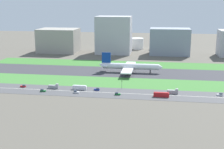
{
  "coord_description": "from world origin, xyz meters",
  "views": [
    {
      "loc": [
        49.11,
        -300.44,
        70.05
      ],
      "look_at": [
        9.06,
        -36.5,
        6.0
      ],
      "focal_mm": 49.04,
      "sensor_mm": 36.0,
      "label": 1
    }
  ],
  "objects_px": {
    "car_0": "(43,91)",
    "terminal_building": "(59,40)",
    "car_3": "(220,95)",
    "truck_1": "(173,92)",
    "bus_0": "(80,87)",
    "fuel_tank_centre": "(158,45)",
    "traffic_light": "(122,84)",
    "truck_0": "(54,87)",
    "car_2": "(117,94)",
    "airliner": "(129,66)",
    "bus_1": "(161,95)",
    "office_tower": "(170,42)",
    "hangar_building": "(114,35)",
    "fuel_tank_west": "(137,43)",
    "car_6": "(97,89)",
    "car_4": "(76,92)",
    "car_1": "(23,86)"
  },
  "relations": [
    {
      "from": "car_0",
      "to": "terminal_building",
      "type": "distance_m",
      "value": 198.91
    },
    {
      "from": "car_3",
      "to": "truck_1",
      "type": "xyz_separation_m",
      "value": [
        -35.29,
        -0.0,
        0.75
      ]
    },
    {
      "from": "bus_0",
      "to": "truck_1",
      "type": "xyz_separation_m",
      "value": [
        74.75,
        0.0,
        -0.15
      ]
    },
    {
      "from": "fuel_tank_centre",
      "to": "traffic_light",
      "type": "bearing_deg",
      "value": -97.39
    },
    {
      "from": "truck_0",
      "to": "car_0",
      "type": "relative_size",
      "value": 1.91
    },
    {
      "from": "car_2",
      "to": "fuel_tank_centre",
      "type": "height_order",
      "value": "fuel_tank_centre"
    },
    {
      "from": "airliner",
      "to": "bus_1",
      "type": "bearing_deg",
      "value": -67.81
    },
    {
      "from": "car_2",
      "to": "office_tower",
      "type": "distance_m",
      "value": 197.83
    },
    {
      "from": "bus_1",
      "to": "fuel_tank_centre",
      "type": "bearing_deg",
      "value": -89.13
    },
    {
      "from": "fuel_tank_centre",
      "to": "car_2",
      "type": "bearing_deg",
      "value": -97.12
    },
    {
      "from": "hangar_building",
      "to": "airliner",
      "type": "bearing_deg",
      "value": -74.25
    },
    {
      "from": "bus_0",
      "to": "traffic_light",
      "type": "xyz_separation_m",
      "value": [
        33.7,
        7.99,
        2.47
      ]
    },
    {
      "from": "car_0",
      "to": "fuel_tank_west",
      "type": "distance_m",
      "value": 244.09
    },
    {
      "from": "car_6",
      "to": "hangar_building",
      "type": "relative_size",
      "value": 0.09
    },
    {
      "from": "truck_1",
      "to": "terminal_building",
      "type": "bearing_deg",
      "value": 129.84
    },
    {
      "from": "car_0",
      "to": "car_3",
      "type": "bearing_deg",
      "value": -175.84
    },
    {
      "from": "car_3",
      "to": "car_0",
      "type": "xyz_separation_m",
      "value": [
        -137.48,
        -10.0,
        0.0
      ]
    },
    {
      "from": "bus_1",
      "to": "hangar_building",
      "type": "height_order",
      "value": "hangar_building"
    },
    {
      "from": "bus_1",
      "to": "fuel_tank_west",
      "type": "xyz_separation_m",
      "value": [
        -35.18,
        237.0,
        6.28
      ]
    },
    {
      "from": "hangar_building",
      "to": "traffic_light",
      "type": "bearing_deg",
      "value": -79.59
    },
    {
      "from": "fuel_tank_west",
      "to": "fuel_tank_centre",
      "type": "xyz_separation_m",
      "value": [
        31.57,
        0.0,
        -1.73
      ]
    },
    {
      "from": "airliner",
      "to": "bus_0",
      "type": "relative_size",
      "value": 5.6
    },
    {
      "from": "car_2",
      "to": "car_4",
      "type": "distance_m",
      "value": 32.69
    },
    {
      "from": "truck_0",
      "to": "car_4",
      "type": "distance_m",
      "value": 23.86
    },
    {
      "from": "traffic_light",
      "to": "fuel_tank_west",
      "type": "relative_size",
      "value": 0.37
    },
    {
      "from": "car_1",
      "to": "car_4",
      "type": "distance_m",
      "value": 49.28
    },
    {
      "from": "car_0",
      "to": "fuel_tank_centre",
      "type": "relative_size",
      "value": 0.23
    },
    {
      "from": "car_4",
      "to": "hangar_building",
      "type": "bearing_deg",
      "value": -90.57
    },
    {
      "from": "hangar_building",
      "to": "office_tower",
      "type": "relative_size",
      "value": 0.97
    },
    {
      "from": "car_3",
      "to": "car_6",
      "type": "relative_size",
      "value": 1.0
    },
    {
      "from": "airliner",
      "to": "truck_1",
      "type": "bearing_deg",
      "value": -59.0
    },
    {
      "from": "bus_1",
      "to": "fuel_tank_centre",
      "type": "xyz_separation_m",
      "value": [
        -3.6,
        237.0,
        4.55
      ]
    },
    {
      "from": "fuel_tank_west",
      "to": "car_3",
      "type": "bearing_deg",
      "value": -70.69
    },
    {
      "from": "traffic_light",
      "to": "office_tower",
      "type": "xyz_separation_m",
      "value": [
        43.49,
        174.01,
        13.32
      ]
    },
    {
      "from": "car_6",
      "to": "bus_1",
      "type": "xyz_separation_m",
      "value": [
        51.16,
        -10.0,
        0.9
      ]
    },
    {
      "from": "office_tower",
      "to": "fuel_tank_centre",
      "type": "xyz_separation_m",
      "value": [
        -15.09,
        45.0,
        -11.24
      ]
    },
    {
      "from": "airliner",
      "to": "office_tower",
      "type": "xyz_separation_m",
      "value": [
        43.3,
        114.0,
        11.38
      ]
    },
    {
      "from": "bus_0",
      "to": "car_1",
      "type": "xyz_separation_m",
      "value": [
        -48.44,
        0.0,
        -0.9
      ]
    },
    {
      "from": "car_6",
      "to": "truck_0",
      "type": "bearing_deg",
      "value": -180.0
    },
    {
      "from": "bus_0",
      "to": "terminal_building",
      "type": "distance_m",
      "value": 198.18
    },
    {
      "from": "car_6",
      "to": "hangar_building",
      "type": "height_order",
      "value": "hangar_building"
    },
    {
      "from": "car_2",
      "to": "bus_0",
      "type": "height_order",
      "value": "bus_0"
    },
    {
      "from": "car_2",
      "to": "truck_0",
      "type": "distance_m",
      "value": 55.26
    },
    {
      "from": "bus_0",
      "to": "car_4",
      "type": "height_order",
      "value": "bus_0"
    },
    {
      "from": "car_2",
      "to": "car_3",
      "type": "relative_size",
      "value": 1.0
    },
    {
      "from": "car_4",
      "to": "fuel_tank_centre",
      "type": "height_order",
      "value": "fuel_tank_centre"
    },
    {
      "from": "truck_0",
      "to": "terminal_building",
      "type": "relative_size",
      "value": 0.16
    },
    {
      "from": "car_6",
      "to": "terminal_building",
      "type": "bearing_deg",
      "value": 116.72
    },
    {
      "from": "hangar_building",
      "to": "fuel_tank_west",
      "type": "xyz_separation_m",
      "value": [
        28.8,
        45.0,
        -17.15
      ]
    },
    {
      "from": "car_3",
      "to": "fuel_tank_centre",
      "type": "distance_m",
      "value": 232.07
    }
  ]
}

